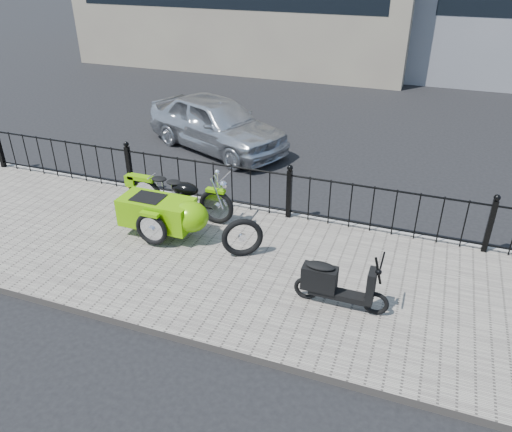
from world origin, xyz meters
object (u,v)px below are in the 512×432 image
(scooter, at_px, (335,284))
(sedan_car, at_px, (216,123))
(spare_tire, at_px, (242,238))
(motorcycle_sidecar, at_px, (170,210))

(scooter, distance_m, sedan_car, 6.92)
(spare_tire, relative_size, sedan_car, 0.17)
(sedan_car, bearing_deg, spare_tire, -128.22)
(scooter, xyz_separation_m, sedan_car, (-4.29, 5.43, 0.21))
(spare_tire, distance_m, sedan_car, 5.35)
(scooter, relative_size, spare_tire, 1.97)
(spare_tire, bearing_deg, sedan_car, 118.85)
(scooter, bearing_deg, spare_tire, 156.47)
(motorcycle_sidecar, distance_m, sedan_car, 4.56)
(spare_tire, bearing_deg, motorcycle_sidecar, 170.32)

